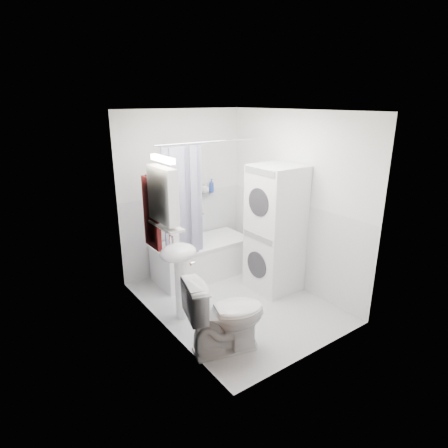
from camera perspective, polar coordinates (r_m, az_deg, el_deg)
floor at (r=5.00m, az=1.70°, el=-11.74°), size 2.60×2.60×0.00m
room_walls at (r=4.45m, az=1.88°, el=5.06°), size 2.60×2.60×2.60m
wainscot at (r=4.95m, az=-0.29°, el=-4.33°), size 1.98×2.58×2.58m
door at (r=3.67m, az=-4.85°, el=-6.04°), size 0.05×2.00×2.00m
bathtub at (r=5.58m, az=-3.44°, el=-5.02°), size 1.40×0.67×0.54m
tub_spout at (r=5.75m, az=-3.61°, el=1.65°), size 0.04×0.12×0.04m
curtain_rod at (r=4.92m, az=-2.09°, el=12.42°), size 1.58×0.02×0.02m
shower_curtain at (r=4.85m, az=-6.10°, el=3.20°), size 0.55×0.02×1.45m
sink at (r=4.39m, az=-6.87°, el=-6.09°), size 0.44×0.37×1.04m
medicine_cabinet at (r=4.05m, az=-9.26°, el=4.62°), size 0.13×0.50×0.71m
shelf at (r=4.15m, az=-8.82°, el=-0.24°), size 0.18×0.54×0.02m
shower_caddy at (r=5.69m, az=-3.19°, el=4.54°), size 0.22×0.06×0.02m
towel at (r=4.32m, az=-10.98°, el=1.86°), size 0.07×0.35×0.84m
washer_dryer at (r=5.06m, az=7.79°, el=-0.80°), size 0.63×0.61×1.72m
toilet at (r=3.96m, az=0.22°, el=-13.70°), size 0.93×0.68×0.82m
soap_pump at (r=4.44m, az=-7.48°, el=-2.37°), size 0.08×0.17×0.08m
shelf_bottle at (r=4.01m, az=-7.88°, el=-0.16°), size 0.07×0.18×0.07m
shelf_cup at (r=4.24m, az=-9.60°, el=0.99°), size 0.10×0.09×0.10m
shampoo_a at (r=5.69m, az=-2.93°, el=5.33°), size 0.13×0.17×0.13m
shampoo_b at (r=5.76m, az=-1.92°, el=5.24°), size 0.08×0.21×0.08m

